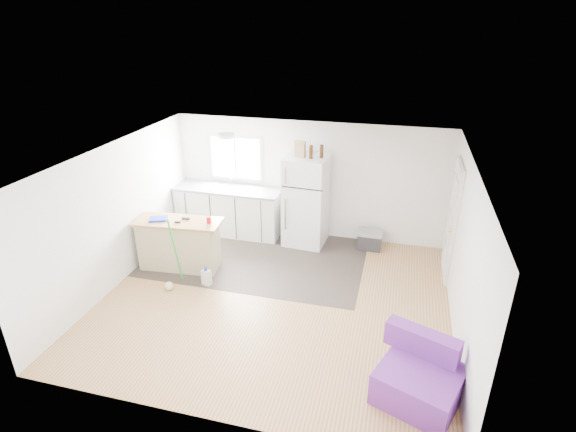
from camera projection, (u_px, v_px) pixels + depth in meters
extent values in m
cube|color=#9B6541|center=(275.00, 299.00, 7.36)|extent=(5.50, 5.00, 0.01)
cube|color=white|center=(273.00, 158.00, 6.37)|extent=(5.50, 5.00, 0.01)
cube|color=white|center=(309.00, 180.00, 9.07)|extent=(5.50, 0.01, 2.40)
cube|color=white|center=(208.00, 337.00, 4.66)|extent=(5.50, 0.01, 2.40)
cube|color=white|center=(117.00, 215.00, 7.50)|extent=(0.01, 5.00, 2.40)
cube|color=white|center=(464.00, 256.00, 6.24)|extent=(0.01, 5.00, 2.40)
cube|color=#352C27|center=(257.00, 257.00, 8.63)|extent=(4.05, 2.50, 0.00)
cube|color=white|center=(236.00, 158.00, 9.28)|extent=(1.18, 0.04, 0.98)
cube|color=white|center=(235.00, 158.00, 9.26)|extent=(1.05, 0.01, 0.85)
cube|color=white|center=(235.00, 158.00, 9.25)|extent=(0.03, 0.02, 0.85)
cube|color=white|center=(452.00, 222.00, 7.69)|extent=(0.05, 0.82, 2.03)
cube|color=white|center=(453.00, 222.00, 7.68)|extent=(0.03, 0.92, 2.10)
sphere|color=gold|center=(450.00, 230.00, 7.42)|extent=(0.07, 0.07, 0.07)
cylinder|color=white|center=(226.00, 135.00, 7.72)|extent=(0.30, 0.30, 0.07)
cube|color=white|center=(229.00, 211.00, 9.44)|extent=(2.18, 0.67, 0.96)
cube|color=gray|center=(228.00, 189.00, 9.23)|extent=(2.25, 0.71, 0.04)
cube|color=silver|center=(227.00, 189.00, 9.20)|extent=(0.60, 0.46, 0.07)
cube|color=#BFB38A|center=(179.00, 245.00, 8.11)|extent=(1.44, 0.61, 0.90)
cube|color=tan|center=(178.00, 222.00, 7.91)|extent=(1.58, 0.72, 0.04)
cube|color=white|center=(306.00, 201.00, 8.84)|extent=(0.85, 0.80, 1.81)
cube|color=black|center=(302.00, 189.00, 8.35)|extent=(0.80, 0.07, 0.02)
cube|color=silver|center=(285.00, 175.00, 8.32)|extent=(0.03, 0.02, 0.33)
cube|color=silver|center=(285.00, 214.00, 8.64)|extent=(0.03, 0.02, 0.63)
cube|color=#2B2B2E|center=(369.00, 241.00, 8.89)|extent=(0.47, 0.32, 0.31)
cube|color=gray|center=(370.00, 233.00, 8.82)|extent=(0.49, 0.34, 0.06)
cube|color=purple|center=(419.00, 384.00, 5.38)|extent=(1.16, 1.13, 0.43)
cube|color=purple|center=(422.00, 342.00, 5.51)|extent=(0.93, 0.53, 0.32)
cube|color=silver|center=(206.00, 278.00, 7.70)|extent=(0.17, 0.15, 0.28)
cylinder|color=#1730A5|center=(206.00, 269.00, 7.63)|extent=(0.07, 0.07, 0.05)
cylinder|color=green|center=(175.00, 251.00, 7.42)|extent=(0.07, 0.35, 1.29)
sphere|color=beige|center=(169.00, 286.00, 7.59)|extent=(0.15, 0.15, 0.15)
cylinder|color=red|center=(209.00, 220.00, 7.79)|extent=(0.08, 0.08, 0.12)
cube|color=#142FC1|center=(158.00, 219.00, 7.93)|extent=(0.36, 0.32, 0.04)
cube|color=black|center=(186.00, 219.00, 7.95)|extent=(0.14, 0.06, 0.03)
cube|color=black|center=(177.00, 222.00, 7.82)|extent=(0.10, 0.05, 0.03)
cube|color=#A2805C|center=(300.00, 149.00, 8.40)|extent=(0.21, 0.13, 0.30)
cylinder|color=#391D0A|center=(311.00, 152.00, 8.32)|extent=(0.09, 0.09, 0.25)
cylinder|color=#391D0A|center=(322.00, 151.00, 8.35)|extent=(0.07, 0.07, 0.25)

